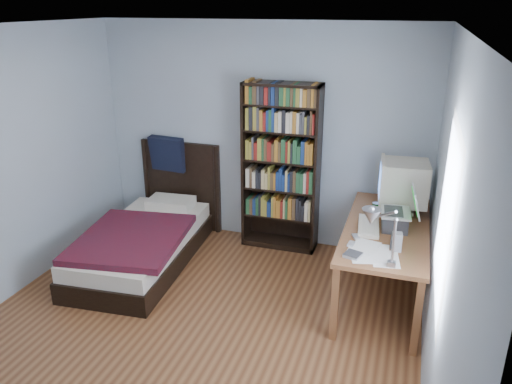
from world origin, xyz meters
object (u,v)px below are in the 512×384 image
at_px(bookshelf, 281,168).
at_px(bed, 146,238).
at_px(laptop, 397,218).
at_px(desk, 387,236).
at_px(keyboard, 368,226).
at_px(speaker, 397,242).
at_px(soda_can, 375,209).
at_px(crt_monitor, 402,183).
at_px(desk_lamp, 375,222).

bearing_deg(bookshelf, bed, -148.40).
bearing_deg(laptop, desk, 99.63).
height_order(keyboard, bookshelf, bookshelf).
bearing_deg(desk, bed, -168.48).
height_order(desk, speaker, speaker).
bearing_deg(bed, desk, 11.52).
xyz_separation_m(laptop, soda_can, (-0.22, 0.27, -0.05)).
bearing_deg(crt_monitor, desk, 155.29).
height_order(laptop, bookshelf, bookshelf).
bearing_deg(keyboard, laptop, 6.36).
distance_m(keyboard, bookshelf, 1.36).
relative_size(desk, speaker, 10.65).
bearing_deg(soda_can, desk, 58.18).
height_order(keyboard, bed, bed).
bearing_deg(desk_lamp, laptop, 83.62).
distance_m(desk_lamp, soda_can, 1.48).
bearing_deg(soda_can, speaker, -71.34).
bearing_deg(bookshelf, soda_can, -24.56).
bearing_deg(keyboard, soda_can, 79.37).
relative_size(desk_lamp, keyboard, 1.43).
xyz_separation_m(crt_monitor, soda_can, (-0.22, -0.17, -0.23)).
xyz_separation_m(desk_lamp, speaker, (0.15, 0.69, -0.46)).
bearing_deg(soda_can, laptop, -51.86).
height_order(laptop, bed, bed).
height_order(crt_monitor, bookshelf, bookshelf).
distance_m(speaker, bed, 2.71).
relative_size(desk_lamp, speaker, 4.20).
distance_m(crt_monitor, bed, 2.76).
bearing_deg(speaker, bed, 164.44).
xyz_separation_m(desk_lamp, keyboard, (-0.12, 1.07, -0.52)).
distance_m(desk, speaker, 1.00).
xyz_separation_m(desk, crt_monitor, (0.09, -0.04, 0.60)).
height_order(desk_lamp, speaker, desk_lamp).
height_order(soda_can, bed, bed).
distance_m(desk, crt_monitor, 0.61).
relative_size(desk, soda_can, 13.83).
bearing_deg(crt_monitor, laptop, -90.72).
height_order(keyboard, speaker, speaker).
xyz_separation_m(soda_can, bookshelf, (-1.09, 0.50, 0.16)).
height_order(keyboard, soda_can, soda_can).
relative_size(keyboard, soda_can, 3.80).
distance_m(laptop, soda_can, 0.35).
bearing_deg(keyboard, bed, 173.76).
height_order(laptop, speaker, laptop).
bearing_deg(keyboard, desk_lamp, -89.29).
relative_size(laptop, speaker, 2.60).
bearing_deg(laptop, crt_monitor, 89.28).
distance_m(crt_monitor, desk_lamp, 1.59).
distance_m(crt_monitor, soda_can, 0.36).
xyz_separation_m(crt_monitor, bed, (-2.61, -0.47, -0.76)).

